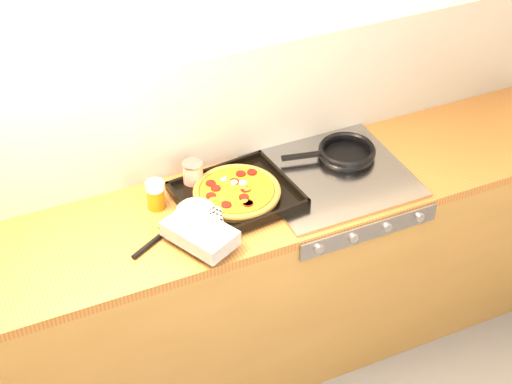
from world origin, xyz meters
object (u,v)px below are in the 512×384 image
pizza_on_tray (226,203)px  frying_pan (345,152)px  tomato_can (193,175)px  juice_glass (156,195)px

pizza_on_tray → frying_pan: size_ratio=1.40×
pizza_on_tray → tomato_can: 0.21m
frying_pan → juice_glass: size_ratio=3.50×
tomato_can → juice_glass: 0.19m
pizza_on_tray → tomato_can: size_ratio=5.00×
pizza_on_tray → frying_pan: (0.59, 0.11, -0.01)m
tomato_can → frying_pan: bearing=-7.6°
tomato_can → pizza_on_tray: bearing=-74.0°
juice_glass → pizza_on_tray: bearing=-30.3°
frying_pan → juice_glass: (-0.83, 0.02, 0.02)m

